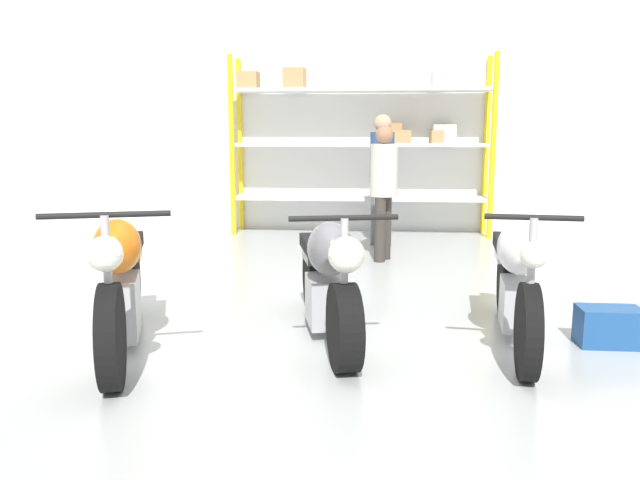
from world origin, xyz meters
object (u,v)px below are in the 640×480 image
Objects in this scene: shelving_rack at (361,136)px; person_browsing at (384,183)px; motorcycle_grey at (328,280)px; motorcycle_orange at (121,284)px; person_near_rack at (382,169)px; motorcycle_white at (517,278)px; toolbox at (609,327)px.

shelving_rack reaches higher than person_browsing.
shelving_rack is 2.09m from person_browsing.
motorcycle_grey is 1.23× the size of person_browsing.
person_browsing is (0.32, -1.99, -0.53)m from shelving_rack.
motorcycle_orange is 1.29× the size of person_browsing.
person_browsing is 0.91× the size of person_near_rack.
person_browsing is (-0.93, 2.87, 0.45)m from motorcycle_white.
person_near_rack is (0.30, -0.99, -0.43)m from shelving_rack.
motorcycle_white is 1.17× the size of person_near_rack.
shelving_rack is at bearing 146.12° from motorcycle_orange.
shelving_rack is 1.95× the size of motorcycle_grey.
shelving_rack is at bearing -58.68° from person_browsing.
shelving_rack is 2.19× the size of person_near_rack.
person_browsing is at bearing 118.85° from toolbox.
motorcycle_orange is 1.17× the size of person_near_rack.
shelving_rack is 4.98m from motorcycle_grey.
motorcycle_orange is 2.83m from motorcycle_white.
motorcycle_grey is at bearing 88.08° from motorcycle_orange.
motorcycle_grey is at bearing 25.44° from person_near_rack.
shelving_rack is 5.42m from toolbox.
motorcycle_orange is at bearing -75.58° from motorcycle_white.
motorcycle_orange reaches higher than motorcycle_white.
toolbox is at bearing 54.18° from person_near_rack.
shelving_rack is at bearing -131.14° from person_near_rack.
motorcycle_orange is at bearing 8.25° from person_near_rack.
shelving_rack is at bearing 165.46° from motorcycle_grey.
person_near_rack is at bearing 160.60° from motorcycle_grey.
person_near_rack is 3.98× the size of toolbox.
person_browsing is 3.63× the size of toolbox.
person_near_rack reaches higher than motorcycle_orange.
motorcycle_grey is (1.43, 0.40, -0.03)m from motorcycle_orange.
motorcycle_grey is at bearing -91.48° from shelving_rack.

